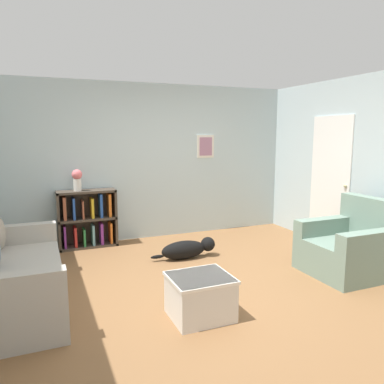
# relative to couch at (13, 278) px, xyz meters

# --- Properties ---
(ground_plane) EXTENTS (14.00, 14.00, 0.00)m
(ground_plane) POSITION_rel_couch_xyz_m (2.08, -0.19, -0.31)
(ground_plane) COLOR brown
(wall_back) EXTENTS (5.60, 0.13, 2.60)m
(wall_back) POSITION_rel_couch_xyz_m (2.08, 2.06, 0.99)
(wall_back) COLOR silver
(wall_back) RESTS_ON ground_plane
(wall_right) EXTENTS (0.16, 5.00, 2.60)m
(wall_right) POSITION_rel_couch_xyz_m (4.62, -0.17, 0.98)
(wall_right) COLOR silver
(wall_right) RESTS_ON ground_plane
(couch) EXTENTS (0.83, 1.93, 0.82)m
(couch) POSITION_rel_couch_xyz_m (0.00, 0.00, 0.00)
(couch) COLOR #ADA89E
(couch) RESTS_ON ground_plane
(bookshelf) EXTENTS (0.89, 0.30, 0.91)m
(bookshelf) POSITION_rel_couch_xyz_m (0.98, 1.86, 0.13)
(bookshelf) COLOR #42382D
(bookshelf) RESTS_ON ground_plane
(recliner_chair) EXTENTS (0.97, 0.93, 0.96)m
(recliner_chair) POSITION_rel_couch_xyz_m (3.94, -0.59, 0.03)
(recliner_chair) COLOR gray
(recliner_chair) RESTS_ON ground_plane
(coffee_table) EXTENTS (0.59, 0.53, 0.42)m
(coffee_table) POSITION_rel_couch_xyz_m (1.69, -0.94, -0.09)
(coffee_table) COLOR silver
(coffee_table) RESTS_ON ground_plane
(dog) EXTENTS (0.97, 0.24, 0.28)m
(dog) POSITION_rel_couch_xyz_m (2.22, 0.72, -0.17)
(dog) COLOR black
(dog) RESTS_ON ground_plane
(vase) EXTENTS (0.16, 0.16, 0.33)m
(vase) POSITION_rel_couch_xyz_m (0.85, 1.84, 0.78)
(vase) COLOR silver
(vase) RESTS_ON bookshelf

